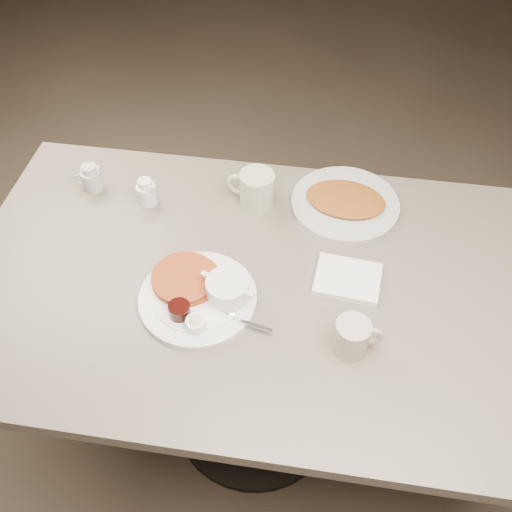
# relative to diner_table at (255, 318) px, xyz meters

# --- Properties ---
(room) EXTENTS (7.04, 8.04, 2.84)m
(room) POSITION_rel_diner_table_xyz_m (0.00, 0.00, 0.82)
(room) COLOR #4C3F33
(room) RESTS_ON ground
(diner_table) EXTENTS (1.50, 0.90, 0.75)m
(diner_table) POSITION_rel_diner_table_xyz_m (0.00, 0.00, 0.00)
(diner_table) COLOR slate
(diner_table) RESTS_ON ground
(main_plate) EXTENTS (0.38, 0.37, 0.07)m
(main_plate) POSITION_rel_diner_table_xyz_m (-0.12, -0.07, 0.19)
(main_plate) COLOR white
(main_plate) RESTS_ON diner_table
(coffee_mug_near) EXTENTS (0.12, 0.09, 0.09)m
(coffee_mug_near) POSITION_rel_diner_table_xyz_m (0.25, -0.16, 0.22)
(coffee_mug_near) COLOR #B8AC9F
(coffee_mug_near) RESTS_ON diner_table
(napkin) EXTENTS (0.17, 0.14, 0.02)m
(napkin) POSITION_rel_diner_table_xyz_m (0.23, 0.03, 0.18)
(napkin) COLOR white
(napkin) RESTS_ON diner_table
(coffee_mug_far) EXTENTS (0.15, 0.11, 0.10)m
(coffee_mug_far) POSITION_rel_diner_table_xyz_m (-0.04, 0.28, 0.22)
(coffee_mug_far) COLOR beige
(coffee_mug_far) RESTS_ON diner_table
(creamer_left) EXTENTS (0.09, 0.07, 0.08)m
(creamer_left) POSITION_rel_diner_table_xyz_m (-0.52, 0.27, 0.21)
(creamer_left) COLOR beige
(creamer_left) RESTS_ON diner_table
(creamer_right) EXTENTS (0.07, 0.07, 0.08)m
(creamer_right) POSITION_rel_diner_table_xyz_m (-0.34, 0.24, 0.21)
(creamer_right) COLOR white
(creamer_right) RESTS_ON diner_table
(hash_plate) EXTENTS (0.34, 0.34, 0.04)m
(hash_plate) POSITION_rel_diner_table_xyz_m (0.21, 0.30, 0.18)
(hash_plate) COLOR #BCBBB8
(hash_plate) RESTS_ON diner_table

